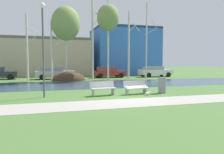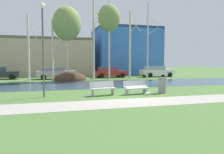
% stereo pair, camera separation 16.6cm
% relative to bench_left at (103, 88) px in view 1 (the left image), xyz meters
% --- Properties ---
extents(ground_plane, '(120.00, 120.00, 0.00)m').
position_rel_bench_left_xyz_m(ground_plane, '(1.11, 9.12, -0.47)').
color(ground_plane, '#476B33').
extents(paved_path_strip, '(60.00, 2.26, 0.01)m').
position_rel_bench_left_xyz_m(paved_path_strip, '(1.11, -2.72, -0.47)').
color(paved_path_strip, '#9E998E').
rests_on(paved_path_strip, ground).
extents(river_band, '(80.00, 7.14, 0.01)m').
position_rel_bench_left_xyz_m(river_band, '(1.11, 6.73, -0.47)').
color(river_band, '#2D475B').
rests_on(river_band, ground).
extents(soil_mound, '(3.80, 2.92, 2.00)m').
position_rel_bench_left_xyz_m(soil_mound, '(-1.18, 11.74, -0.47)').
color(soil_mound, '#423021').
rests_on(soil_mound, ground).
extents(bench_left, '(1.66, 0.77, 0.87)m').
position_rel_bench_left_xyz_m(bench_left, '(0.00, 0.00, 0.00)').
color(bench_left, '#B2B5B7').
rests_on(bench_left, ground).
extents(bench_right, '(1.66, 0.76, 0.87)m').
position_rel_bench_left_xyz_m(bench_right, '(2.19, 0.00, 0.00)').
color(bench_right, '#B2B5B7').
rests_on(bench_right, ground).
extents(trash_bin, '(0.53, 0.53, 1.06)m').
position_rel_bench_left_xyz_m(trash_bin, '(4.03, -0.12, 0.08)').
color(trash_bin, gray).
rests_on(trash_bin, ground).
extents(seagull, '(0.42, 0.16, 0.25)m').
position_rel_bench_left_xyz_m(seagull, '(2.72, -0.71, -0.34)').
color(seagull, white).
rests_on(seagull, ground).
extents(streetlamp, '(0.32, 0.32, 5.47)m').
position_rel_bench_left_xyz_m(streetlamp, '(-3.48, 0.24, 3.17)').
color(streetlamp, '#4C4C51').
rests_on(streetlamp, ground).
extents(birch_far_left, '(1.36, 2.33, 7.31)m').
position_rel_bench_left_xyz_m(birch_far_left, '(-5.54, 12.38, 3.26)').
color(birch_far_left, beige).
rests_on(birch_far_left, ground).
extents(birch_left, '(1.43, 2.58, 6.59)m').
position_rel_bench_left_xyz_m(birch_left, '(-2.96, 11.36, 2.90)').
color(birch_left, beige).
rests_on(birch_left, ground).
extents(birch_center_left, '(3.12, 3.12, 8.16)m').
position_rel_bench_left_xyz_m(birch_center_left, '(-1.44, 11.39, 5.81)').
color(birch_center_left, beige).
rests_on(birch_center_left, ground).
extents(birch_center, '(1.60, 2.37, 9.46)m').
position_rel_bench_left_xyz_m(birch_center, '(1.73, 12.43, 4.36)').
color(birch_center, beige).
rests_on(birch_center, ground).
extents(birch_center_right, '(2.59, 2.59, 9.25)m').
position_rel_bench_left_xyz_m(birch_center_right, '(3.40, 11.60, 6.70)').
color(birch_center_right, beige).
rests_on(birch_center_right, ground).
extents(birch_right, '(1.49, 2.37, 8.26)m').
position_rel_bench_left_xyz_m(birch_right, '(6.21, 12.11, 3.77)').
color(birch_right, beige).
rests_on(birch_right, ground).
extents(birch_far_right, '(1.49, 2.69, 9.43)m').
position_rel_bench_left_xyz_m(birch_far_right, '(8.46, 11.85, 4.32)').
color(birch_far_right, beige).
rests_on(birch_far_right, ground).
extents(parked_sedan_second_silver, '(4.69, 2.20, 1.46)m').
position_rel_bench_left_xyz_m(parked_sedan_second_silver, '(-2.69, 14.11, 0.31)').
color(parked_sedan_second_silver, '#B2B5BC').
rests_on(parked_sedan_second_silver, ground).
extents(parked_hatch_third_red, '(4.32, 2.05, 1.42)m').
position_rel_bench_left_xyz_m(parked_hatch_third_red, '(4.23, 14.65, 0.28)').
color(parked_hatch_third_red, maroon).
rests_on(parked_hatch_third_red, ground).
extents(parked_wagon_fourth_white, '(4.64, 2.17, 1.46)m').
position_rel_bench_left_xyz_m(parked_wagon_fourth_white, '(10.96, 14.42, 0.31)').
color(parked_wagon_fourth_white, silver).
rests_on(parked_wagon_fourth_white, ground).
extents(building_beige_block, '(16.98, 8.85, 5.69)m').
position_rel_bench_left_xyz_m(building_beige_block, '(-5.77, 23.22, 2.37)').
color(building_beige_block, '#BCAD8E').
rests_on(building_beige_block, ground).
extents(building_blue_store, '(10.33, 9.21, 7.82)m').
position_rel_bench_left_xyz_m(building_blue_store, '(9.19, 23.00, 3.44)').
color(building_blue_store, '#3870C6').
rests_on(building_blue_store, ground).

